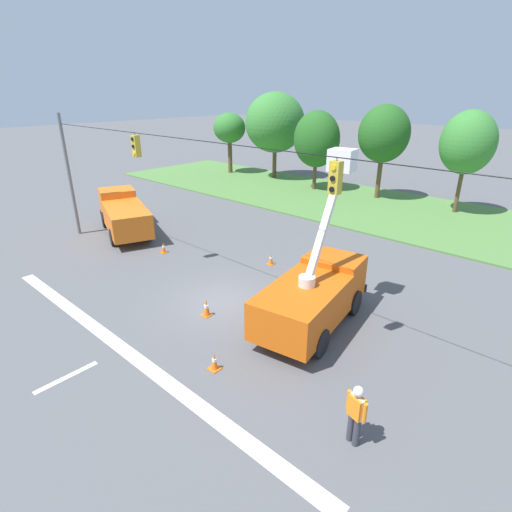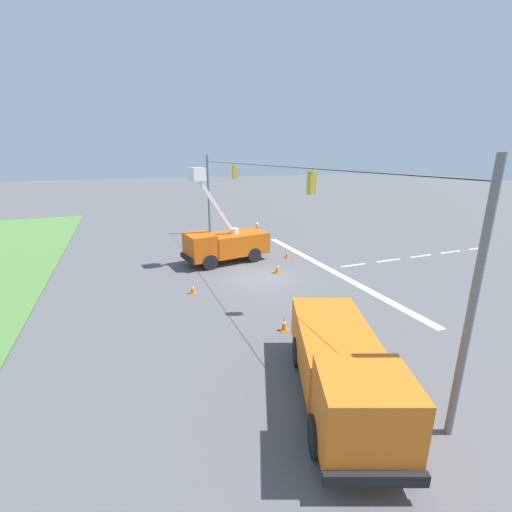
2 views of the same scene
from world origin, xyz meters
name	(u,v)px [view 1 (image 1 of 2)]	position (x,y,z in m)	size (l,w,h in m)	color
ground_plane	(221,301)	(0.00, 0.00, 0.00)	(200.00, 200.00, 0.00)	#565659
grass_verge	(399,212)	(0.00, 18.00, 0.05)	(56.00, 12.00, 0.10)	#517F3D
lane_markings	(82,369)	(0.00, -6.12, 0.00)	(17.60, 15.25, 0.01)	silver
signal_gantry	(217,205)	(-0.01, 0.00, 4.25)	(26.20, 0.33, 7.20)	slate
tree_far_west	(229,128)	(-19.99, 20.16, 4.66)	(3.34, 3.33, 6.24)	brown
tree_west	(275,123)	(-14.92, 21.48, 5.39)	(5.57, 6.10, 8.25)	brown
tree_centre	(317,139)	(-8.82, 19.77, 4.43)	(4.11, 3.64, 6.82)	brown
tree_east	(384,134)	(-3.17, 20.70, 5.18)	(3.94, 4.16, 7.40)	brown
tree_far_east	(468,143)	(3.03, 20.60, 5.01)	(3.64, 3.79, 7.19)	brown
utility_truck_bucket_lift	(314,292)	(3.93, 1.19, 1.38)	(3.23, 6.09, 6.41)	#D6560F
utility_truck_support_near	(124,214)	(-10.94, 2.05, 1.25)	(6.95, 4.48, 2.37)	orange
road_worker	(356,412)	(7.95, -2.80, 1.00)	(0.63, 0.34, 1.77)	#383842
traffic_cone_foreground_left	(206,307)	(0.45, -1.18, 0.37)	(0.36, 0.36, 0.74)	orange
traffic_cone_foreground_right	(271,259)	(-0.95, 4.45, 0.28)	(0.36, 0.36, 0.60)	orange
traffic_cone_mid_left	(164,248)	(-6.39, 1.66, 0.29)	(0.36, 0.36, 0.61)	orange
traffic_cone_mid_right	(214,362)	(3.16, -3.22, 0.29)	(0.36, 0.36, 0.61)	orange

